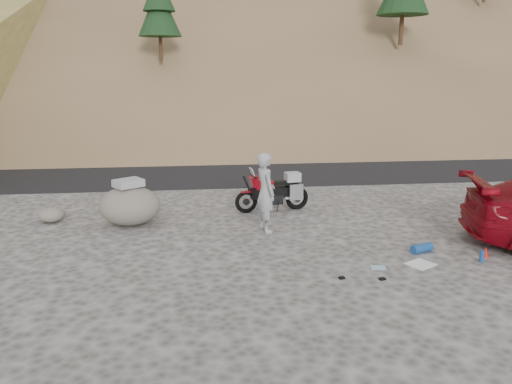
% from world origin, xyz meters
% --- Properties ---
extents(ground, '(140.00, 140.00, 0.00)m').
position_xyz_m(ground, '(0.00, 0.00, 0.00)').
color(ground, '#464441').
rests_on(ground, ground).
extents(road, '(120.00, 7.00, 0.05)m').
position_xyz_m(road, '(0.00, 9.00, 0.00)').
color(road, black).
rests_on(road, ground).
extents(motorcycle, '(2.12, 0.82, 1.26)m').
position_xyz_m(motorcycle, '(-0.27, 2.74, 0.54)').
color(motorcycle, black).
rests_on(motorcycle, ground).
extents(man, '(0.64, 0.80, 1.93)m').
position_xyz_m(man, '(-0.78, 1.00, 0.00)').
color(man, '#9B9CA1').
rests_on(man, ground).
extents(boulder, '(1.91, 1.79, 1.17)m').
position_xyz_m(boulder, '(-4.11, 1.89, 0.51)').
color(boulder, '#605C52').
rests_on(boulder, ground).
extents(small_rock, '(0.72, 0.66, 0.39)m').
position_xyz_m(small_rock, '(-6.17, 2.34, 0.20)').
color(small_rock, '#605C52').
rests_on(small_rock, ground).
extents(gear_white_cloth, '(0.66, 0.64, 0.02)m').
position_xyz_m(gear_white_cloth, '(2.05, -1.51, 0.01)').
color(gear_white_cloth, white).
rests_on(gear_white_cloth, ground).
extents(gear_blue_mat, '(0.53, 0.35, 0.20)m').
position_xyz_m(gear_blue_mat, '(2.36, -0.86, 0.10)').
color(gear_blue_mat, navy).
rests_on(gear_blue_mat, ground).
extents(gear_bottle, '(0.12, 0.12, 0.24)m').
position_xyz_m(gear_bottle, '(3.34, -1.52, 0.12)').
color(gear_bottle, navy).
rests_on(gear_bottle, ground).
extents(gear_funnel, '(0.20, 0.20, 0.20)m').
position_xyz_m(gear_funnel, '(3.59, -1.24, 0.10)').
color(gear_funnel, red).
rests_on(gear_funnel, ground).
extents(gear_glove_a, '(0.13, 0.11, 0.03)m').
position_xyz_m(gear_glove_a, '(1.01, -2.15, 0.02)').
color(gear_glove_a, black).
rests_on(gear_glove_a, ground).
extents(gear_glove_b, '(0.13, 0.11, 0.04)m').
position_xyz_m(gear_glove_b, '(0.27, -2.01, 0.02)').
color(gear_glove_b, black).
rests_on(gear_glove_b, ground).
extents(gear_blue_cloth, '(0.32, 0.26, 0.01)m').
position_xyz_m(gear_blue_cloth, '(1.13, -1.58, 0.01)').
color(gear_blue_cloth, '#87B1D2').
rests_on(gear_blue_cloth, ground).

